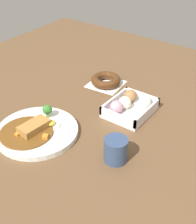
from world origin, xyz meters
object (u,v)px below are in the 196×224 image
Objects in this scene: donut_box at (130,106)px; chocolate_ring_donut at (106,80)px; coffee_mug at (116,150)px; curry_plate at (36,131)px.

chocolate_ring_donut is (-0.11, -0.18, -0.01)m from donut_box.
coffee_mug reaches higher than chocolate_ring_donut.
curry_plate is 1.85× the size of chocolate_ring_donut.
coffee_mug reaches higher than curry_plate.
curry_plate is 0.41m from chocolate_ring_donut.
chocolate_ring_donut is at bearing -121.96° from donut_box.
coffee_mug is (-0.05, 0.28, 0.02)m from curry_plate.
donut_box is at bearing 58.04° from chocolate_ring_donut.
coffee_mug is (0.24, 0.10, 0.01)m from donut_box.
donut_box is at bearing 148.67° from curry_plate.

